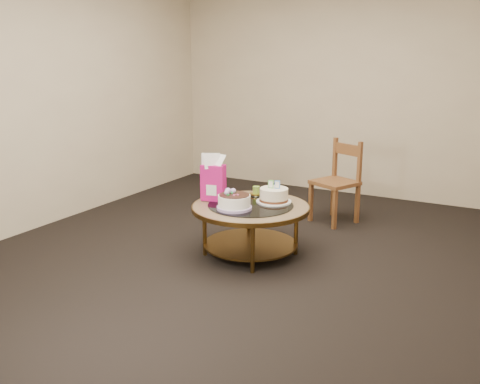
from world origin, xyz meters
The scene contains 8 objects.
ground centered at (0.00, 0.00, 0.00)m, with size 5.00×5.00×0.00m, color black.
room_walls centered at (0.00, 0.00, 1.54)m, with size 4.52×5.02×2.61m.
coffee_table centered at (0.00, 0.00, 0.38)m, with size 1.02×1.02×0.46m.
decorated_cake centered at (-0.06, -0.18, 0.51)m, with size 0.30×0.30×0.17m.
cream_cake centered at (0.14, 0.17, 0.52)m, with size 0.31×0.31×0.20m.
gift_bag centered at (-0.36, -0.02, 0.66)m, with size 0.22×0.18×0.41m.
pillar_candle centered at (-0.10, 0.30, 0.49)m, with size 0.14×0.14×0.10m.
dining_chair centered at (0.34, 1.29, 0.43)m, with size 0.52×0.52×0.86m.
Camera 1 is at (2.04, -3.92, 1.73)m, focal length 40.00 mm.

